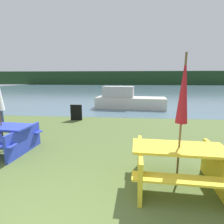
% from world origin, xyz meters
% --- Properties ---
extents(water, '(60.00, 50.00, 0.00)m').
position_xyz_m(water, '(0.00, 32.36, -0.00)').
color(water, slate).
rests_on(water, ground_plane).
extents(far_treeline, '(80.00, 1.60, 4.00)m').
position_xyz_m(far_treeline, '(0.00, 52.36, 2.00)').
color(far_treeline, '#1E3D1E').
rests_on(far_treeline, water).
extents(picnic_table_yellow, '(1.74, 1.46, 0.78)m').
position_xyz_m(picnic_table_yellow, '(2.12, 1.69, 0.47)').
color(picnic_table_yellow, yellow).
rests_on(picnic_table_yellow, ground_plane).
extents(picnic_table_blue, '(1.67, 1.49, 0.74)m').
position_xyz_m(picnic_table_blue, '(-2.25, 2.90, 0.44)').
color(picnic_table_blue, blue).
rests_on(picnic_table_blue, ground_plane).
extents(umbrella_crimson, '(0.21, 0.21, 2.43)m').
position_xyz_m(umbrella_crimson, '(2.12, 1.69, 1.80)').
color(umbrella_crimson, brown).
rests_on(umbrella_crimson, ground_plane).
extents(boat, '(4.77, 2.04, 1.46)m').
position_xyz_m(boat, '(1.17, 10.48, 0.54)').
color(boat, beige).
rests_on(boat, water).
extents(signboard, '(0.55, 0.08, 0.75)m').
position_xyz_m(signboard, '(-1.30, 6.68, 0.38)').
color(signboard, black).
rests_on(signboard, ground_plane).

